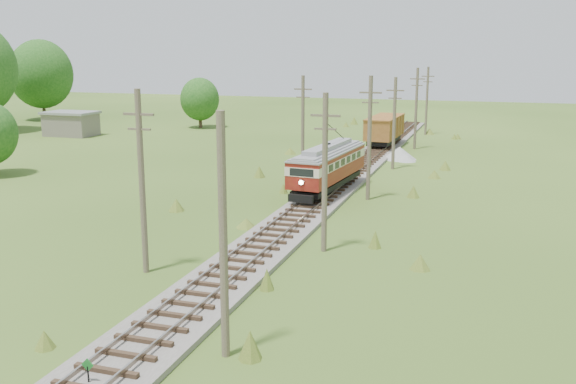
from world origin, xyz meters
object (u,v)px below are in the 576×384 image
(streetcar, at_px, (328,164))
(gravel_pile, at_px, (401,154))
(switch_marker, at_px, (88,371))
(gondola, at_px, (385,129))

(streetcar, bearing_deg, gravel_pile, 85.78)
(streetcar, relative_size, gravel_pile, 2.96)
(switch_marker, distance_m, streetcar, 30.17)
(switch_marker, xyz_separation_m, streetcar, (0.20, 30.12, 1.76))
(switch_marker, xyz_separation_m, gravel_pile, (3.13, 47.94, -0.03))
(switch_marker, bearing_deg, streetcar, 89.62)
(gondola, bearing_deg, streetcar, -87.84)
(streetcar, distance_m, gondola, 25.39)
(gravel_pile, bearing_deg, switch_marker, -93.74)
(gravel_pile, bearing_deg, gondola, 111.17)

